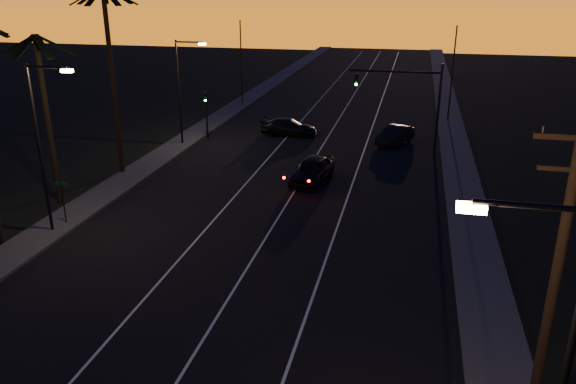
% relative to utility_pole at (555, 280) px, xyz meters
% --- Properties ---
extents(road, '(20.00, 170.00, 0.01)m').
position_rel_utility_pole_xyz_m(road, '(-11.60, 20.00, -5.31)').
color(road, black).
rests_on(road, ground).
extents(sidewalk_left, '(2.40, 170.00, 0.16)m').
position_rel_utility_pole_xyz_m(sidewalk_left, '(-22.80, 20.00, -5.24)').
color(sidewalk_left, '#3A3A37').
rests_on(sidewalk_left, ground).
extents(sidewalk_right, '(2.40, 170.00, 0.16)m').
position_rel_utility_pole_xyz_m(sidewalk_right, '(-0.40, 20.00, -5.24)').
color(sidewalk_right, '#3A3A37').
rests_on(sidewalk_right, ground).
extents(lane_stripe_left, '(0.12, 160.00, 0.01)m').
position_rel_utility_pole_xyz_m(lane_stripe_left, '(-14.60, 20.00, -5.30)').
color(lane_stripe_left, silver).
rests_on(lane_stripe_left, road).
extents(lane_stripe_mid, '(0.12, 160.00, 0.01)m').
position_rel_utility_pole_xyz_m(lane_stripe_mid, '(-11.10, 20.00, -5.30)').
color(lane_stripe_mid, silver).
rests_on(lane_stripe_mid, road).
extents(lane_stripe_right, '(0.12, 160.00, 0.01)m').
position_rel_utility_pole_xyz_m(lane_stripe_right, '(-7.60, 20.00, -5.30)').
color(lane_stripe_right, silver).
rests_on(lane_stripe_right, road).
extents(palm_mid, '(4.25, 4.16, 10.03)m').
position_rel_utility_pole_xyz_m(palm_mid, '(-24.80, 14.00, 0.94)').
color(palm_mid, black).
rests_on(palm_mid, ground).
extents(palm_far, '(4.25, 4.16, 12.53)m').
position_rel_utility_pole_xyz_m(palm_far, '(-23.80, 20.00, 2.30)').
color(palm_far, black).
rests_on(palm_far, ground).
extents(streetlight_left_near, '(2.55, 0.26, 9.00)m').
position_rel_utility_pole_xyz_m(streetlight_left_near, '(-22.30, 10.00, 0.01)').
color(streetlight_left_near, black).
rests_on(streetlight_left_near, ground).
extents(streetlight_left_far, '(2.55, 0.26, 8.50)m').
position_rel_utility_pole_xyz_m(streetlight_left_far, '(-22.29, 28.00, -0.25)').
color(streetlight_left_far, black).
rests_on(streetlight_left_far, ground).
extents(streetlight_right_near, '(2.55, 0.26, 9.00)m').
position_rel_utility_pole_xyz_m(streetlight_right_near, '(-0.90, -4.00, 0.01)').
color(streetlight_right_near, black).
rests_on(streetlight_right_near, ground).
extents(street_sign, '(0.70, 0.06, 2.60)m').
position_rel_utility_pole_xyz_m(street_sign, '(-22.40, 11.00, -3.66)').
color(street_sign, black).
rests_on(street_sign, ground).
extents(utility_pole, '(2.20, 0.28, 10.00)m').
position_rel_utility_pole_xyz_m(utility_pole, '(0.00, 0.00, 0.00)').
color(utility_pole, black).
rests_on(utility_pole, ground).
extents(signal_mast, '(7.10, 0.41, 7.00)m').
position_rel_utility_pole_xyz_m(signal_mast, '(-4.46, 29.99, -0.53)').
color(signal_mast, black).
rests_on(signal_mast, ground).
extents(signal_post, '(0.28, 0.37, 4.20)m').
position_rel_utility_pole_xyz_m(signal_post, '(-21.10, 29.98, -2.42)').
color(signal_post, black).
rests_on(signal_post, ground).
extents(far_pole_left, '(0.14, 0.14, 9.00)m').
position_rel_utility_pole_xyz_m(far_pole_left, '(-22.60, 45.00, -0.82)').
color(far_pole_left, black).
rests_on(far_pole_left, ground).
extents(far_pole_right, '(0.14, 0.14, 9.00)m').
position_rel_utility_pole_xyz_m(far_pole_right, '(-0.60, 42.00, -0.82)').
color(far_pole_right, black).
rests_on(far_pole_right, ground).
extents(lead_car, '(2.80, 5.72, 1.68)m').
position_rel_utility_pole_xyz_m(lead_car, '(-10.33, 21.14, -4.46)').
color(lead_car, black).
rests_on(lead_car, road).
extents(right_car, '(3.23, 4.69, 1.46)m').
position_rel_utility_pole_xyz_m(right_car, '(-5.30, 32.20, -4.57)').
color(right_car, black).
rests_on(right_car, road).
extents(cross_car, '(5.03, 2.14, 1.45)m').
position_rel_utility_pole_xyz_m(cross_car, '(-14.60, 32.95, -4.58)').
color(cross_car, black).
rests_on(cross_car, road).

